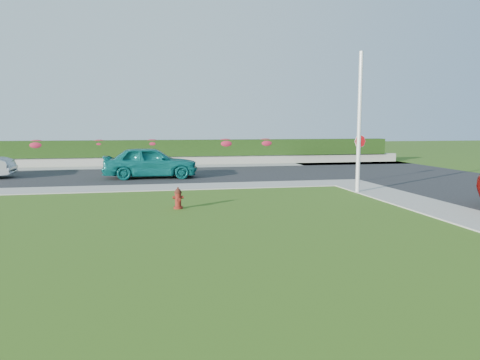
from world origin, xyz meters
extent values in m
plane|color=black|center=(0.00, 0.00, 0.00)|extent=(120.00, 120.00, 0.00)
cube|color=black|center=(-5.00, 14.00, 0.02)|extent=(26.00, 8.00, 0.04)
cube|color=gray|center=(-6.00, 9.00, 0.02)|extent=(24.00, 2.00, 0.04)
cube|color=gray|center=(7.00, 9.00, 0.02)|extent=(2.00, 2.00, 0.04)
cube|color=gray|center=(-1.00, 19.00, 0.02)|extent=(34.00, 2.00, 0.04)
cube|color=gray|center=(-1.00, 20.50, 0.30)|extent=(34.00, 0.40, 0.60)
cube|color=black|center=(-1.00, 20.60, 1.15)|extent=(32.00, 0.90, 1.10)
cylinder|color=#4F110C|center=(-1.28, 3.76, 0.04)|extent=(0.30, 0.30, 0.07)
cylinder|color=#4F110C|center=(-1.28, 3.76, 0.30)|extent=(0.20, 0.20, 0.46)
cylinder|color=black|center=(-1.28, 3.76, 0.53)|extent=(0.25, 0.25, 0.04)
sphere|color=black|center=(-1.28, 3.76, 0.56)|extent=(0.20, 0.20, 0.20)
cylinder|color=black|center=(-1.28, 3.76, 0.68)|extent=(0.06, 0.06, 0.06)
cylinder|color=#4F110C|center=(-1.42, 3.75, 0.37)|extent=(0.09, 0.10, 0.10)
cylinder|color=#4F110C|center=(-1.15, 3.76, 0.37)|extent=(0.09, 0.10, 0.10)
cylinder|color=#4F110C|center=(-1.28, 3.62, 0.32)|extent=(0.14, 0.11, 0.13)
imported|color=#0D6865|center=(-2.05, 12.62, 0.84)|extent=(4.76, 2.02, 1.61)
cylinder|color=silver|center=(6.09, 5.99, 2.80)|extent=(0.16, 0.16, 5.59)
cylinder|color=slate|center=(7.63, 9.05, 1.00)|extent=(0.06, 0.06, 2.00)
cylinder|color=red|center=(7.63, 9.05, 1.96)|extent=(0.58, 0.14, 0.58)
cylinder|color=white|center=(7.63, 9.05, 1.96)|extent=(0.61, 0.13, 0.62)
ellipsoid|color=#C0213B|center=(-9.10, 20.50, 1.44)|extent=(1.32, 0.85, 0.66)
ellipsoid|color=#C0213B|center=(-5.25, 20.50, 1.47)|extent=(1.14, 0.73, 0.57)
ellipsoid|color=#C0213B|center=(-1.82, 20.50, 1.47)|extent=(1.18, 0.76, 0.59)
ellipsoid|color=#C0213B|center=(3.16, 20.50, 1.43)|extent=(1.35, 0.87, 0.67)
ellipsoid|color=#C0213B|center=(6.01, 20.50, 1.44)|extent=(1.32, 0.85, 0.66)
camera|label=1|loc=(-2.30, -11.44, 2.74)|focal=35.00mm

